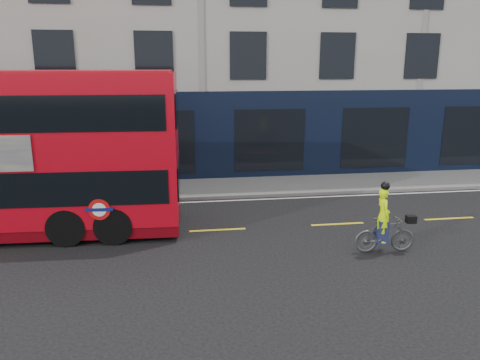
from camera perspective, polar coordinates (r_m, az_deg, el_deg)
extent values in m
plane|color=black|center=(13.70, -2.14, -8.26)|extent=(120.00, 120.00, 0.00)
cube|color=gray|center=(19.82, -4.11, -0.98)|extent=(60.00, 3.00, 0.12)
cube|color=slate|center=(18.38, -3.78, -2.17)|extent=(60.00, 0.12, 0.13)
cube|color=#ADAAA3|center=(25.73, -5.52, 19.16)|extent=(50.00, 10.00, 15.00)
cube|color=black|center=(20.87, -4.50, 5.22)|extent=(50.00, 0.08, 4.00)
cube|color=silver|center=(18.11, -3.70, -2.62)|extent=(58.00, 0.10, 0.01)
cube|color=black|center=(14.98, -7.46, 0.57)|extent=(0.13, 2.52, 1.01)
cube|color=black|center=(14.63, -7.73, 8.69)|extent=(0.13, 2.52, 1.01)
cylinder|color=red|center=(14.02, -16.79, -3.49)|extent=(0.63, 0.04, 0.63)
cylinder|color=white|center=(14.01, -16.80, -3.49)|extent=(0.40, 0.04, 0.40)
cube|color=#0C1459|center=(14.01, -16.80, -3.50)|extent=(0.78, 0.05, 0.10)
cylinder|color=black|center=(15.47, -14.47, -3.85)|extent=(1.23, 2.89, 1.12)
cylinder|color=black|center=(15.73, -19.32, -3.91)|extent=(1.23, 2.89, 1.12)
imported|color=#4A4C4F|center=(13.84, 17.23, -6.38)|extent=(1.74, 0.57, 1.03)
imported|color=#C7F903|center=(13.62, 17.04, -4.11)|extent=(0.39, 0.58, 1.53)
cube|color=black|center=(13.99, 20.12, -4.51)|extent=(0.28, 0.22, 0.21)
cube|color=navy|center=(13.77, 16.90, -6.01)|extent=(0.30, 0.38, 0.67)
sphere|color=black|center=(13.39, 17.30, -0.69)|extent=(0.25, 0.25, 0.25)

